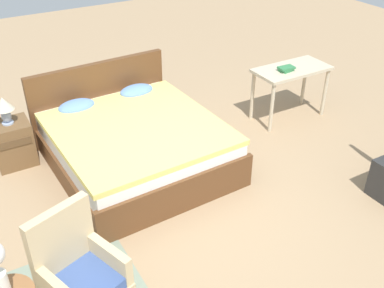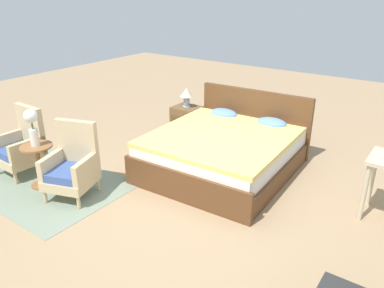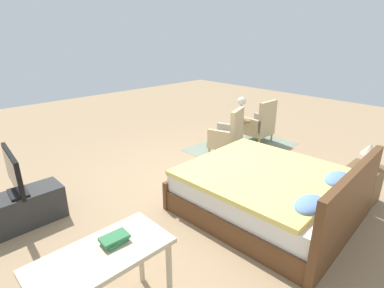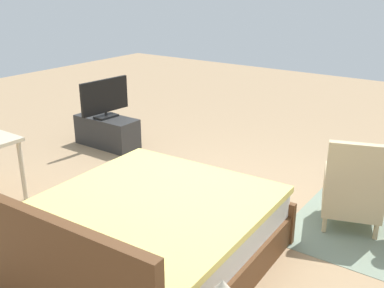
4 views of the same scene
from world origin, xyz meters
name	(u,v)px [view 3 (image 3 of 4)]	position (x,y,z in m)	size (l,w,h in m)	color
ground_plane	(207,189)	(0.00, 0.00, 0.00)	(16.00, 16.00, 0.00)	#A38460
floor_rug	(241,147)	(-1.85, -0.75, 0.00)	(2.10, 1.50, 0.01)	gray
bed	(269,193)	(-0.13, 0.99, 0.30)	(1.89, 2.13, 0.96)	brown
armchair_by_window_left	(260,125)	(-2.40, -0.69, 0.38)	(0.55, 0.55, 0.92)	#CCB284
armchair_by_window_right	(228,136)	(-1.32, -0.69, 0.38)	(0.69, 0.69, 0.92)	#CCB284
side_table	(240,130)	(-1.85, -0.81, 0.36)	(0.40, 0.40, 0.58)	#936038
flower_vase	(241,106)	(-1.85, -0.81, 0.87)	(0.17, 0.17, 0.48)	silver
nightstand	(362,184)	(-1.34, 1.73, 0.27)	(0.44, 0.41, 0.53)	brown
table_lamp	(369,152)	(-1.34, 1.73, 0.75)	(0.22, 0.22, 0.33)	#9EADC6
tv_stand	(22,209)	(2.29, -0.98, 0.22)	(0.96, 0.40, 0.43)	#2D2D2D
tv_flatscreen	(13,173)	(2.29, -0.98, 0.72)	(0.22, 0.81, 0.55)	black
vanity_desk	(103,265)	(2.22, 1.01, 0.62)	(1.04, 0.52, 0.73)	beige
book_stack	(115,239)	(2.09, 0.97, 0.76)	(0.22, 0.15, 0.06)	#337A47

